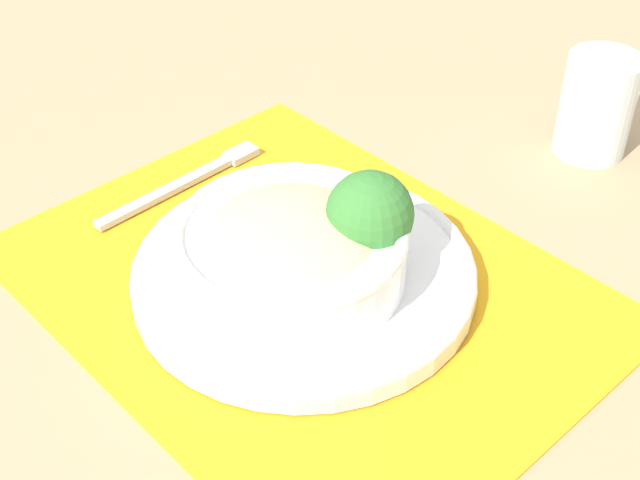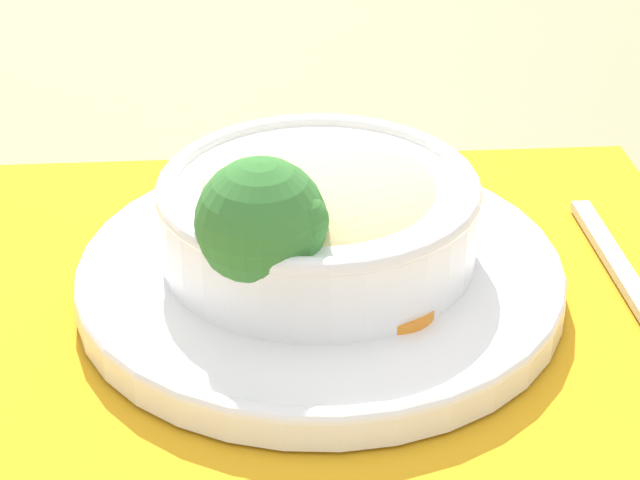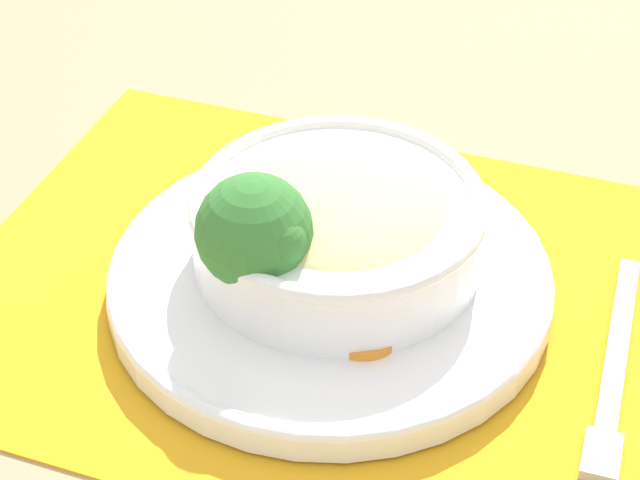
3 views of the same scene
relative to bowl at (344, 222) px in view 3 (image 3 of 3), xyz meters
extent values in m
plane|color=tan|center=(0.00, 0.01, -0.05)|extent=(4.00, 4.00, 0.00)
cube|color=orange|center=(0.00, 0.01, -0.05)|extent=(0.47, 0.36, 0.00)
cylinder|color=white|center=(0.00, 0.01, -0.04)|extent=(0.28, 0.28, 0.02)
torus|color=white|center=(0.00, 0.01, -0.03)|extent=(0.28, 0.28, 0.01)
cylinder|color=white|center=(0.00, 0.00, -0.01)|extent=(0.18, 0.18, 0.04)
torus|color=white|center=(0.00, 0.00, 0.02)|extent=(0.18, 0.18, 0.01)
ellipsoid|color=beige|center=(0.00, 0.00, 0.00)|extent=(0.15, 0.15, 0.05)
cylinder|color=#759E51|center=(0.04, 0.05, -0.02)|extent=(0.02, 0.02, 0.03)
sphere|color=#387A33|center=(0.04, 0.05, 0.02)|extent=(0.07, 0.07, 0.07)
sphere|color=#387A33|center=(0.02, 0.06, 0.03)|extent=(0.03, 0.03, 0.03)
sphere|color=#387A33|center=(0.05, 0.05, 0.03)|extent=(0.03, 0.03, 0.03)
cylinder|color=orange|center=(-0.03, 0.06, -0.03)|extent=(0.04, 0.04, 0.01)
cylinder|color=orange|center=(-0.05, 0.05, -0.03)|extent=(0.04, 0.04, 0.01)
cylinder|color=orange|center=(-0.05, 0.03, -0.03)|extent=(0.04, 0.04, 0.01)
cube|color=#B7B7BC|center=(-0.18, 0.02, -0.04)|extent=(0.02, 0.18, 0.01)
cube|color=#B7B7BC|center=(-0.18, 0.10, -0.04)|extent=(0.02, 0.03, 0.01)
camera|label=1|loc=(0.41, -0.35, 0.44)|focal=50.00mm
camera|label=2|loc=(0.04, 0.53, 0.30)|focal=60.00mm
camera|label=3|loc=(-0.16, 0.49, 0.41)|focal=60.00mm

